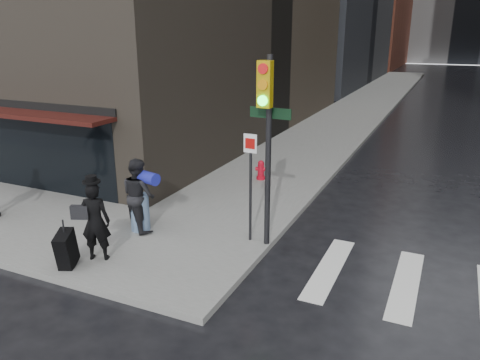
% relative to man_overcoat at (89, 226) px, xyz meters
% --- Properties ---
extents(ground, '(140.00, 140.00, 0.00)m').
position_rel_man_overcoat_xyz_m(ground, '(1.26, 1.07, -0.97)').
color(ground, black).
rests_on(ground, ground).
extents(sidewalk_left, '(4.00, 50.00, 0.15)m').
position_rel_man_overcoat_xyz_m(sidewalk_left, '(1.26, 28.07, -0.89)').
color(sidewalk_left, slate).
rests_on(sidewalk_left, ground).
extents(storefront, '(8.40, 1.11, 2.83)m').
position_rel_man_overcoat_xyz_m(storefront, '(-5.74, 2.97, 0.86)').
color(storefront, black).
rests_on(storefront, ground).
extents(man_overcoat, '(0.97, 1.28, 1.95)m').
position_rel_man_overcoat_xyz_m(man_overcoat, '(0.00, 0.00, 0.00)').
color(man_overcoat, black).
rests_on(man_overcoat, ground).
extents(man_jeans, '(1.27, 1.11, 1.86)m').
position_rel_man_overcoat_xyz_m(man_jeans, '(-0.02, 1.82, 0.12)').
color(man_jeans, black).
rests_on(man_jeans, ground).
extents(traffic_light, '(1.08, 0.50, 4.34)m').
position_rel_man_overcoat_xyz_m(traffic_light, '(3.12, 2.28, 1.98)').
color(traffic_light, black).
rests_on(traffic_light, ground).
extents(fire_hydrant, '(0.38, 0.29, 0.66)m').
position_rel_man_overcoat_xyz_m(fire_hydrant, '(1.16, 6.95, -0.52)').
color(fire_hydrant, '#B40B1C').
rests_on(fire_hydrant, ground).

